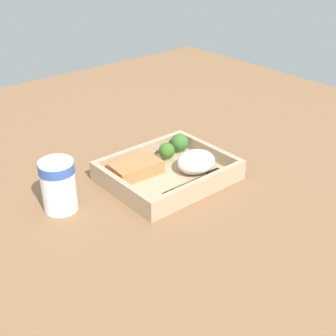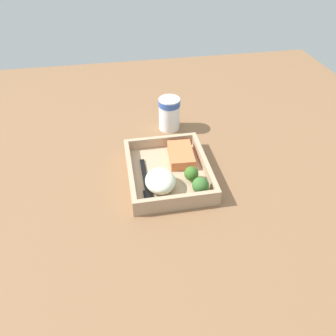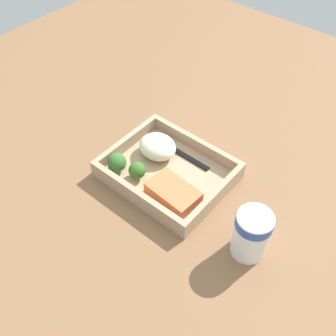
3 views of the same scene
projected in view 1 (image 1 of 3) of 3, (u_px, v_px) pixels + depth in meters
ground_plane at (168, 183)px, 99.62cm from camera, size 160.00×160.00×2.00cm
takeout_tray at (168, 177)px, 98.85cm from camera, size 25.33×20.69×1.20cm
tray_rim at (168, 168)px, 97.83cm from camera, size 25.33×20.69×3.05cm
salmon_fillet at (136, 168)px, 98.02cm from camera, size 10.80×7.08×2.75cm
mashed_potatoes at (196, 162)px, 98.60cm from camera, size 8.56×7.43×4.59cm
broccoli_floret_1 at (167, 151)px, 103.28cm from camera, size 3.60×3.60×4.07cm
broccoli_floret_2 at (180, 143)px, 106.66cm from camera, size 4.09×4.09×4.44cm
fork at (197, 180)px, 95.84cm from camera, size 15.81×2.23×0.44cm
paper_cup at (58, 183)px, 86.52cm from camera, size 6.60×6.60×10.21cm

